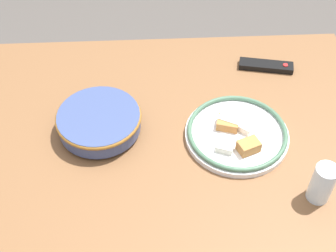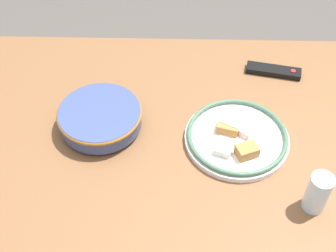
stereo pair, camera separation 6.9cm
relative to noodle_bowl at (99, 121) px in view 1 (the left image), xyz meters
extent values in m
plane|color=#4C4742|center=(0.20, -0.01, -0.79)|extent=(8.00, 8.00, 0.00)
cube|color=brown|center=(0.20, -0.01, -0.06)|extent=(1.30, 0.90, 0.04)
cylinder|color=brown|center=(-0.38, 0.37, -0.43)|extent=(0.06, 0.06, 0.71)
cylinder|color=brown|center=(0.77, 0.37, -0.43)|extent=(0.06, 0.06, 0.71)
cylinder|color=#384775|center=(0.00, 0.00, -0.03)|extent=(0.11, 0.11, 0.01)
cylinder|color=#384775|center=(0.00, 0.00, 0.00)|extent=(0.24, 0.24, 0.05)
cylinder|color=#C67A33|center=(0.00, 0.00, 0.00)|extent=(0.22, 0.22, 0.05)
torus|color=#936023|center=(0.00, 0.00, 0.02)|extent=(0.25, 0.25, 0.01)
cylinder|color=white|center=(0.41, -0.05, -0.03)|extent=(0.31, 0.31, 0.02)
torus|color=#42664C|center=(0.41, -0.05, -0.01)|extent=(0.30, 0.30, 0.01)
cube|color=silver|center=(0.39, 0.00, -0.01)|extent=(0.08, 0.08, 0.03)
cube|color=silver|center=(0.43, -0.03, -0.01)|extent=(0.07, 0.07, 0.02)
cube|color=#B2753D|center=(0.43, -0.11, -0.01)|extent=(0.07, 0.06, 0.03)
cube|color=silver|center=(0.37, -0.10, -0.01)|extent=(0.06, 0.07, 0.02)
cube|color=#B2753D|center=(0.38, -0.02, -0.01)|extent=(0.07, 0.06, 0.03)
cube|color=black|center=(0.55, 0.26, -0.03)|extent=(0.19, 0.08, 0.02)
cylinder|color=red|center=(0.62, 0.25, -0.02)|extent=(0.02, 0.02, 0.00)
cylinder|color=silver|center=(0.59, -0.27, 0.02)|extent=(0.06, 0.06, 0.12)
camera|label=1|loc=(0.16, -0.95, 1.01)|focal=50.00mm
camera|label=2|loc=(0.23, -0.95, 1.01)|focal=50.00mm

